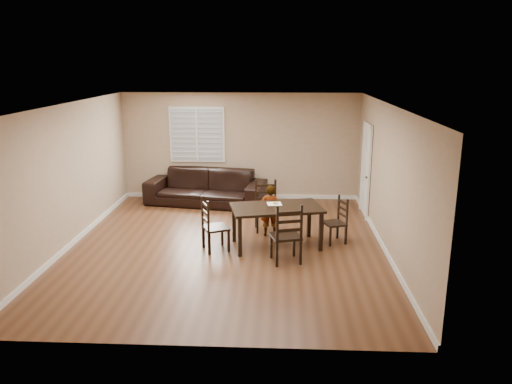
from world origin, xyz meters
The scene contains 11 objects.
ground centered at (0.00, 0.00, 0.00)m, with size 7.00×7.00×0.00m, color brown.
room centered at (0.04, 0.18, 1.81)m, with size 6.04×7.04×2.72m.
dining_table centered at (0.95, 0.04, 0.70)m, with size 1.86×1.31×0.79m.
chair_near centered at (0.72, 1.10, 0.47)m, with size 0.52×0.49×1.05m.
chair_far centered at (1.16, -0.83, 0.50)m, with size 0.60×0.57×1.09m.
chair_left centered at (-0.29, -0.27, 0.47)m, with size 0.58×0.60×1.03m.
chair_right centered at (2.19, 0.35, 0.41)m, with size 0.50×0.52×0.91m.
child centered at (0.81, 0.64, 0.53)m, with size 0.39×0.25×1.06m, color gray.
napkin centered at (0.91, 0.23, 0.79)m, with size 0.27×0.27×0.00m, color beige.
donut centered at (0.93, 0.23, 0.82)m, with size 0.10×0.10×0.04m.
sofa centered at (-0.82, 2.89, 0.42)m, with size 2.90×1.14×0.85m, color black.
Camera 1 is at (1.01, -9.01, 3.47)m, focal length 35.00 mm.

